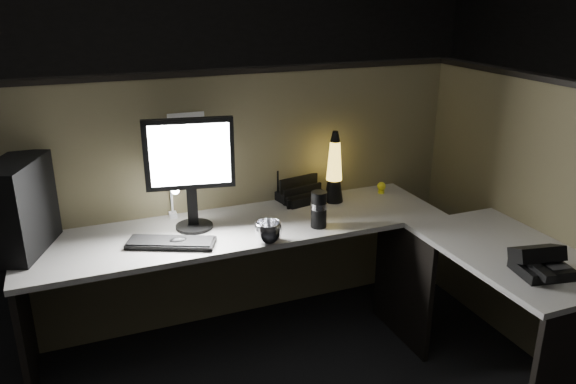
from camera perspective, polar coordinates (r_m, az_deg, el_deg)
name	(u,v)px	position (r m, az deg, el deg)	size (l,w,h in m)	color
room_shell	(314,73)	(2.33, 2.61, 11.97)	(6.00, 6.00, 6.00)	silver
partition_back	(248,199)	(3.40, -4.10, -0.68)	(2.66, 0.06, 1.50)	brown
partition_right	(521,216)	(3.39, 22.55, -2.26)	(0.06, 1.66, 1.50)	brown
desk	(322,267)	(2.95, 3.45, -7.61)	(2.60, 1.60, 0.73)	#B1ADA7
pc_tower	(20,207)	(2.99, -25.60, -1.38)	(0.19, 0.43, 0.45)	black
monitor	(190,163)	(2.96, -9.93, 2.91)	(0.46, 0.20, 0.60)	black
keyboard	(171,243)	(2.89, -11.79, -5.08)	(0.44, 0.15, 0.02)	black
mouse	(178,241)	(2.88, -11.09, -4.91)	(0.10, 0.07, 0.04)	black
clip_lamp	(174,199)	(3.13, -11.53, -0.69)	(0.04, 0.18, 0.23)	white
organizer	(299,192)	(3.43, 1.16, 0.03)	(0.31, 0.28, 0.21)	black
lava_lamp	(334,173)	(3.36, 4.72, 1.97)	(0.12, 0.12, 0.43)	black
travel_mug	(319,209)	(3.01, 3.14, -1.78)	(0.09, 0.09, 0.20)	black
steel_mug	(268,232)	(2.84, -2.04, -4.12)	(0.14, 0.14, 0.11)	silver
figurine	(381,186)	(3.57, 9.48, 0.58)	(0.05, 0.05, 0.05)	#FFFD28
pinned_paper	(187,139)	(3.16, -10.21, 5.35)	(0.20, 0.00, 0.29)	white
desk_phone	(540,263)	(2.79, 24.20, -6.56)	(0.26, 0.26, 0.13)	black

